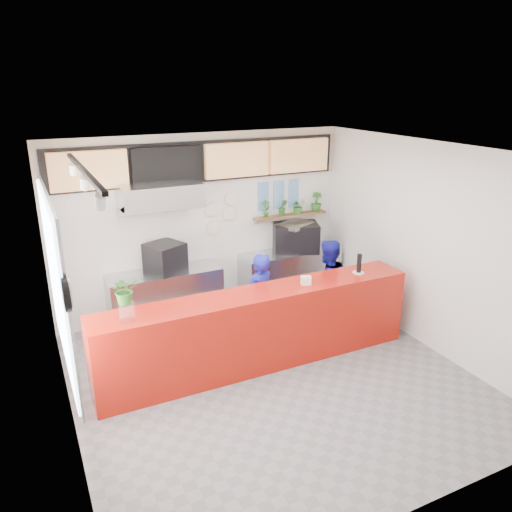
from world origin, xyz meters
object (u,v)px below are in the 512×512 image
object	(u,v)px
service_counter	(259,329)
pepper_mill	(359,263)
panini_oven	(165,258)
staff_center	(259,301)
staff_right	(327,285)
espresso_machine	(295,237)

from	to	relation	value
service_counter	pepper_mill	distance (m)	1.77
panini_oven	staff_center	bearing A→B (deg)	-76.46
staff_center	staff_right	bearing A→B (deg)	161.90
panini_oven	staff_center	size ratio (longest dim) A/B	0.35
service_counter	espresso_machine	distance (m)	2.48
panini_oven	staff_right	size ratio (longest dim) A/B	0.35
panini_oven	staff_right	world-z (taller)	staff_right
service_counter	pepper_mill	size ratio (longest dim) A/B	16.29
pepper_mill	staff_center	bearing A→B (deg)	160.52
espresso_machine	pepper_mill	world-z (taller)	espresso_machine
espresso_machine	staff_right	distance (m)	1.35
service_counter	pepper_mill	bearing A→B (deg)	-0.20
staff_center	pepper_mill	distance (m)	1.56
panini_oven	service_counter	bearing A→B (deg)	-90.76
panini_oven	staff_right	bearing A→B (deg)	-53.98
panini_oven	staff_right	distance (m)	2.58
service_counter	espresso_machine	world-z (taller)	espresso_machine
service_counter	panini_oven	world-z (taller)	panini_oven
panini_oven	espresso_machine	xyz separation A→B (m)	(2.37, 0.00, 0.02)
service_counter	staff_right	xyz separation A→B (m)	(1.44, 0.52, 0.19)
espresso_machine	pepper_mill	size ratio (longest dim) A/B	2.81
espresso_machine	service_counter	bearing A→B (deg)	-110.65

